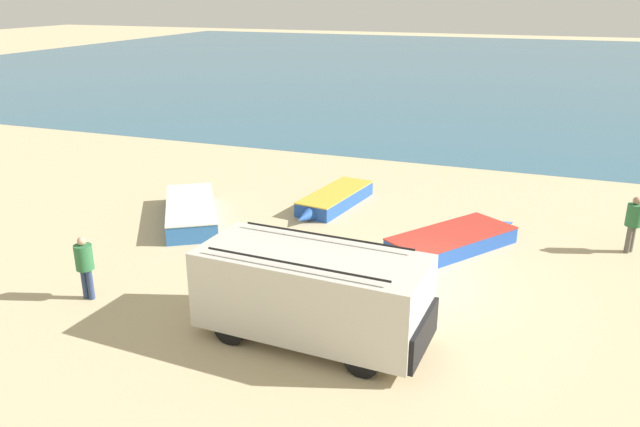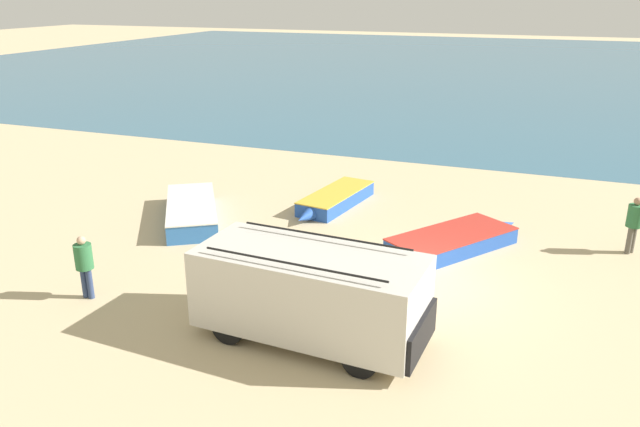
# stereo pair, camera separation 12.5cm
# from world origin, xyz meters

# --- Properties ---
(ground_plane) EXTENTS (200.00, 200.00, 0.00)m
(ground_plane) POSITION_xyz_m (0.00, 0.00, 0.00)
(ground_plane) COLOR tan
(sea_water) EXTENTS (120.00, 80.00, 0.01)m
(sea_water) POSITION_xyz_m (0.00, 52.00, 0.00)
(sea_water) COLOR #33607A
(sea_water) RESTS_ON ground_plane
(parked_van) EXTENTS (5.20, 2.42, 2.18)m
(parked_van) POSITION_xyz_m (-1.77, -3.54, 1.14)
(parked_van) COLOR beige
(parked_van) RESTS_ON ground_plane
(fishing_rowboat_0) EXTENTS (3.67, 4.61, 0.50)m
(fishing_rowboat_0) POSITION_xyz_m (0.36, 2.81, 0.25)
(fishing_rowboat_0) COLOR #234CA3
(fishing_rowboat_0) RESTS_ON ground_plane
(fishing_rowboat_1) EXTENTS (3.78, 5.08, 0.63)m
(fishing_rowboat_1) POSITION_xyz_m (-8.45, 2.20, 0.32)
(fishing_rowboat_1) COLOR #2D66AD
(fishing_rowboat_1) RESTS_ON ground_plane
(fishing_rowboat_2) EXTENTS (1.84, 4.55, 0.52)m
(fishing_rowboat_2) POSITION_xyz_m (-4.33, 5.13, 0.26)
(fishing_rowboat_2) COLOR #234CA3
(fishing_rowboat_2) RESTS_ON ground_plane
(fisherman_0) EXTENTS (0.44, 0.44, 1.68)m
(fisherman_0) POSITION_xyz_m (-7.77, -3.77, 1.00)
(fisherman_0) COLOR navy
(fisherman_0) RESTS_ON ground_plane
(fisherman_1) EXTENTS (0.45, 0.45, 1.73)m
(fisherman_1) POSITION_xyz_m (5.28, 4.28, 1.03)
(fisherman_1) COLOR #5B564C
(fisherman_1) RESTS_ON ground_plane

